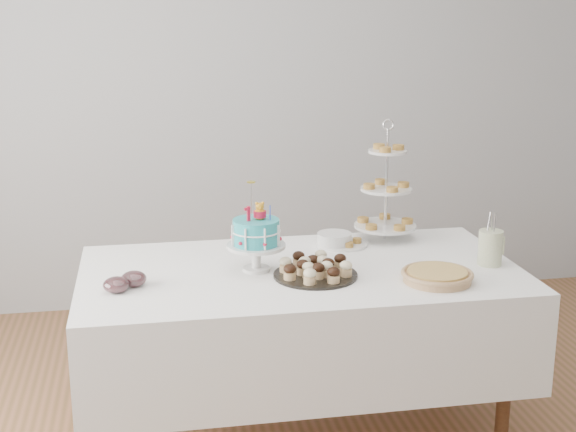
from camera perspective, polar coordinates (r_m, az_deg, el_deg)
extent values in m
cube|color=#A6A9AC|center=(5.05, -2.87, 8.62)|extent=(5.00, 0.04, 2.70)
cube|color=white|center=(3.61, 0.89, -7.15)|extent=(1.92, 1.02, 0.45)
cylinder|color=#54371C|center=(3.31, -12.30, -13.70)|extent=(0.06, 0.06, 0.67)
cylinder|color=#54371C|center=(3.62, 15.18, -11.28)|extent=(0.06, 0.06, 0.67)
cylinder|color=#54371C|center=(3.97, -12.01, -8.63)|extent=(0.06, 0.06, 0.67)
cylinder|color=#54371C|center=(4.24, 10.91, -7.06)|extent=(0.06, 0.06, 0.67)
cylinder|color=#28A8B1|center=(3.45, -2.29, -1.13)|extent=(0.20, 0.20, 0.11)
torus|color=white|center=(3.45, -2.29, -1.04)|extent=(0.21, 0.21, 0.01)
cube|color=red|center=(3.41, -2.83, 0.17)|extent=(0.02, 0.02, 0.06)
cylinder|color=blue|center=(3.43, -1.28, 0.25)|extent=(0.01, 0.01, 0.06)
cylinder|color=silver|center=(3.44, -2.61, 1.09)|extent=(0.00, 0.00, 0.16)
cylinder|color=yellow|center=(3.42, -2.63, 2.43)|extent=(0.04, 0.04, 0.01)
cylinder|color=black|center=(3.43, 1.96, -4.22)|extent=(0.36, 0.36, 0.01)
ellipsoid|color=black|center=(3.40, 0.81, -3.46)|extent=(0.05, 0.05, 0.04)
ellipsoid|color=beige|center=(3.43, 3.12, -3.33)|extent=(0.05, 0.05, 0.04)
cylinder|color=tan|center=(3.42, 10.56, -4.32)|extent=(0.28, 0.28, 0.04)
cylinder|color=tan|center=(3.41, 10.57, -3.98)|extent=(0.25, 0.25, 0.02)
torus|color=tan|center=(3.42, 10.57, -4.04)|extent=(0.30, 0.30, 0.02)
cylinder|color=silver|center=(3.93, 7.01, 2.22)|extent=(0.02, 0.02, 0.55)
cylinder|color=silver|center=(3.98, 6.92, -0.70)|extent=(0.31, 0.31, 0.01)
cylinder|color=silver|center=(3.94, 7.00, 1.91)|extent=(0.25, 0.25, 0.01)
cylinder|color=silver|center=(3.90, 7.08, 4.58)|extent=(0.19, 0.19, 0.01)
torus|color=silver|center=(3.88, 7.15, 6.45)|extent=(0.06, 0.01, 0.06)
cylinder|color=silver|center=(3.85, 3.32, -1.68)|extent=(0.16, 0.16, 0.06)
cylinder|color=silver|center=(3.87, 3.92, -2.01)|extent=(0.23, 0.23, 0.01)
ellipsoid|color=silver|center=(3.37, -10.92, -4.40)|extent=(0.11, 0.11, 0.06)
cylinder|color=#50060D|center=(3.37, -10.92, -4.49)|extent=(0.07, 0.07, 0.03)
ellipsoid|color=silver|center=(3.31, -12.12, -4.80)|extent=(0.11, 0.11, 0.06)
cylinder|color=#50060D|center=(3.32, -12.12, -4.89)|extent=(0.07, 0.07, 0.03)
cylinder|color=white|center=(3.67, 14.19, -2.20)|extent=(0.11, 0.11, 0.16)
cylinder|color=white|center=(3.67, 15.07, -2.05)|extent=(0.01, 0.01, 0.08)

